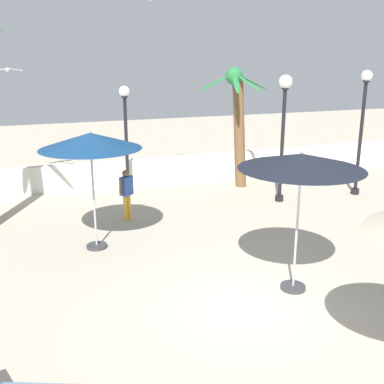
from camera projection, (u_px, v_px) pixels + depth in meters
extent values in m
plane|color=#B2A893|center=(250.00, 304.00, 9.25)|extent=(56.00, 56.00, 0.00)
cube|color=silver|center=(136.00, 172.00, 17.71)|extent=(25.20, 0.30, 0.99)
cylinder|color=#333338|center=(97.00, 246.00, 11.95)|extent=(0.52, 0.52, 0.08)
cylinder|color=#A5A5AD|center=(94.00, 199.00, 11.60)|extent=(0.05, 0.05, 2.63)
cone|color=navy|center=(90.00, 141.00, 11.19)|extent=(2.49, 2.49, 0.39)
sphere|color=#99999E|center=(90.00, 132.00, 11.13)|extent=(0.08, 0.08, 0.08)
cylinder|color=#333338|center=(293.00, 287.00, 9.83)|extent=(0.53, 0.53, 0.08)
cylinder|color=#A5A5AD|center=(297.00, 230.00, 9.47)|extent=(0.05, 0.05, 2.66)
cone|color=black|center=(301.00, 161.00, 9.07)|extent=(2.50, 2.50, 0.30)
sphere|color=#99999E|center=(302.00, 153.00, 9.02)|extent=(0.08, 0.08, 0.08)
cylinder|color=brown|center=(239.00, 133.00, 17.02)|extent=(0.65, 0.39, 4.08)
sphere|color=#25733B|center=(234.00, 76.00, 16.36)|extent=(0.62, 0.62, 0.62)
ellipsoid|color=#25733B|center=(252.00, 82.00, 16.67)|extent=(1.31, 0.25, 0.63)
ellipsoid|color=#25733B|center=(236.00, 81.00, 17.08)|extent=(0.85, 1.22, 0.63)
ellipsoid|color=#25733B|center=(216.00, 82.00, 16.75)|extent=(1.00, 1.13, 0.63)
ellipsoid|color=#25733B|center=(216.00, 83.00, 16.17)|extent=(1.31, 0.24, 0.63)
ellipsoid|color=#25733B|center=(236.00, 83.00, 15.74)|extent=(0.61, 1.30, 0.63)
ellipsoid|color=#25733B|center=(249.00, 83.00, 15.90)|extent=(0.64, 1.30, 0.63)
cylinder|color=black|center=(128.00, 187.00, 17.19)|extent=(0.28, 0.28, 0.20)
cylinder|color=black|center=(126.00, 144.00, 16.74)|extent=(0.12, 0.12, 3.36)
cylinder|color=black|center=(125.00, 97.00, 16.27)|extent=(0.22, 0.22, 0.06)
sphere|color=white|center=(124.00, 91.00, 16.22)|extent=(0.38, 0.38, 0.38)
cylinder|color=black|center=(279.00, 198.00, 15.80)|extent=(0.28, 0.28, 0.20)
cylinder|color=black|center=(282.00, 147.00, 15.31)|extent=(0.12, 0.12, 3.74)
cylinder|color=black|center=(285.00, 89.00, 14.78)|extent=(0.22, 0.22, 0.06)
sphere|color=white|center=(286.00, 82.00, 14.72)|extent=(0.44, 0.44, 0.44)
cylinder|color=black|center=(355.00, 191.00, 16.60)|extent=(0.28, 0.28, 0.20)
cylinder|color=black|center=(360.00, 140.00, 16.08)|extent=(0.12, 0.12, 3.92)
cylinder|color=black|center=(366.00, 81.00, 15.53)|extent=(0.22, 0.22, 0.06)
sphere|color=white|center=(367.00, 76.00, 15.47)|extent=(0.37, 0.37, 0.37)
cylinder|color=gold|center=(129.00, 206.00, 13.98)|extent=(0.12, 0.12, 0.78)
cylinder|color=gold|center=(125.00, 208.00, 13.85)|extent=(0.12, 0.12, 0.78)
cube|color=#3359B2|center=(126.00, 186.00, 13.73)|extent=(0.43, 0.41, 0.55)
sphere|color=brown|center=(126.00, 173.00, 13.63)|extent=(0.21, 0.21, 0.21)
cylinder|color=brown|center=(131.00, 183.00, 13.92)|extent=(0.08, 0.08, 0.49)
cylinder|color=brown|center=(121.00, 187.00, 13.53)|extent=(0.08, 0.08, 0.49)
ellipsoid|color=white|center=(7.00, 70.00, 16.73)|extent=(0.21, 0.34, 0.12)
sphere|color=white|center=(8.00, 69.00, 16.59)|extent=(0.10, 0.10, 0.10)
cube|color=silver|center=(15.00, 69.00, 16.88)|extent=(0.55, 0.29, 0.13)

